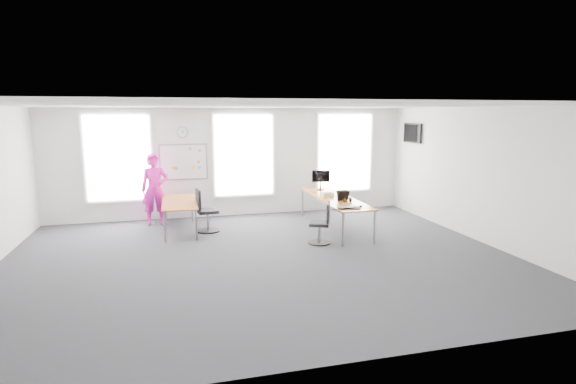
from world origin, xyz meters
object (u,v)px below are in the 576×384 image
object	(u,v)px
desk_right	(334,199)
desk_left	(179,204)
headphones	(347,200)
chair_right	(322,226)
keyboard	(349,208)
person	(155,189)
chair_left	(205,213)
monitor	(321,178)

from	to	relation	value
desk_right	desk_left	size ratio (longest dim) A/B	1.59
desk_left	headphones	bearing A→B (deg)	-18.80
desk_right	desk_left	distance (m)	3.82
chair_right	keyboard	xyz separation A→B (m)	(0.59, -0.10, 0.38)
person	desk_right	bearing A→B (deg)	-18.25
desk_right	person	bearing A→B (deg)	160.82
desk_right	headphones	bearing A→B (deg)	-81.80
headphones	chair_left	bearing A→B (deg)	166.07
keyboard	monitor	xyz separation A→B (m)	(0.18, 2.49, 0.31)
chair_left	person	world-z (taller)	person
desk_left	monitor	size ratio (longest dim) A/B	3.74
chair_left	person	distance (m)	1.65
headphones	desk_right	bearing A→B (deg)	102.57
headphones	chair_right	bearing A→B (deg)	-139.62
desk_left	desk_right	bearing A→B (deg)	-10.47
headphones	desk_left	bearing A→B (deg)	165.57
keyboard	chair_left	bearing A→B (deg)	169.12
monitor	chair_left	bearing A→B (deg)	-153.22
desk_right	chair_right	world-z (taller)	chair_right
desk_left	monitor	distance (m)	3.84
desk_left	person	distance (m)	1.04
chair_right	chair_left	distance (m)	2.95
chair_right	monitor	size ratio (longest dim) A/B	1.72
keyboard	monitor	distance (m)	2.51
chair_right	person	size ratio (longest dim) A/B	0.50
headphones	monitor	distance (m)	1.80
person	chair_left	bearing A→B (deg)	-40.67
desk_left	chair_left	distance (m)	0.67
desk_left	keyboard	bearing A→B (deg)	-29.20
desk_left	chair_right	size ratio (longest dim) A/B	2.17
chair_left	headphones	xyz separation A→B (m)	(3.25, -1.08, 0.37)
person	keyboard	world-z (taller)	person
desk_left	headphones	world-z (taller)	headphones
desk_left	headphones	distance (m)	4.06
desk_right	person	xyz separation A→B (m)	(-4.35, 1.51, 0.19)
person	headphones	xyz separation A→B (m)	(4.43, -2.13, -0.09)
person	keyboard	bearing A→B (deg)	-33.09
chair_left	desk_right	bearing A→B (deg)	-105.26
headphones	monitor	xyz separation A→B (m)	(-0.06, 1.78, 0.27)
person	keyboard	distance (m)	5.06
desk_left	keyboard	size ratio (longest dim) A/B	4.11
monitor	desk_right	bearing A→B (deg)	-77.14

